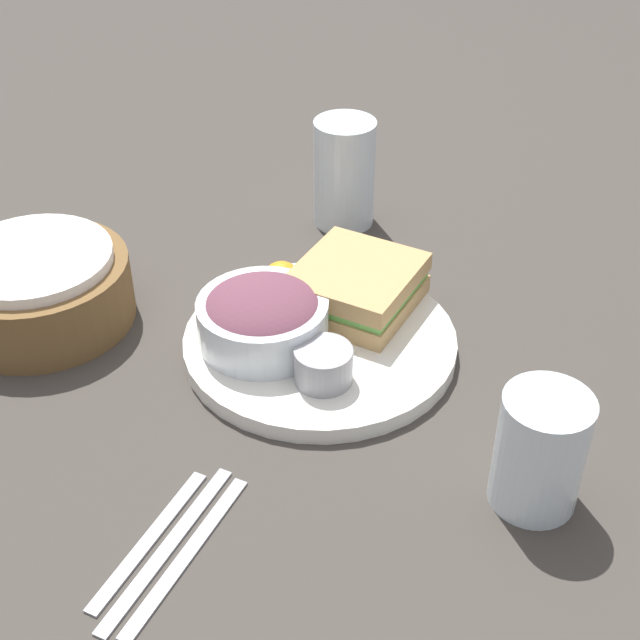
# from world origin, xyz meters

# --- Properties ---
(ground_plane) EXTENTS (4.00, 4.00, 0.00)m
(ground_plane) POSITION_xyz_m (0.00, 0.00, 0.00)
(ground_plane) COLOR #3D3833
(plate) EXTENTS (0.28, 0.28, 0.02)m
(plate) POSITION_xyz_m (0.00, 0.00, 0.01)
(plate) COLOR white
(plate) RESTS_ON ground_plane
(sandwich) EXTENTS (0.15, 0.14, 0.05)m
(sandwich) POSITION_xyz_m (0.07, 0.01, 0.04)
(sandwich) COLOR tan
(sandwich) RESTS_ON plate
(salad_bowl) EXTENTS (0.13, 0.13, 0.06)m
(salad_bowl) POSITION_xyz_m (-0.04, 0.04, 0.05)
(salad_bowl) COLOR white
(salad_bowl) RESTS_ON plate
(dressing_cup) EXTENTS (0.06, 0.06, 0.04)m
(dressing_cup) POSITION_xyz_m (-0.05, -0.05, 0.04)
(dressing_cup) COLOR #99999E
(dressing_cup) RESTS_ON plate
(orange_wedge) EXTENTS (0.04, 0.04, 0.04)m
(orange_wedge) POSITION_xyz_m (0.02, 0.08, 0.04)
(orange_wedge) COLOR orange
(orange_wedge) RESTS_ON plate
(drink_glass) EXTENTS (0.08, 0.08, 0.13)m
(drink_glass) POSITION_xyz_m (0.21, 0.16, 0.07)
(drink_glass) COLOR silver
(drink_glass) RESTS_ON ground_plane
(bread_basket) EXTENTS (0.20, 0.20, 0.08)m
(bread_basket) POSITION_xyz_m (-0.16, 0.26, 0.04)
(bread_basket) COLOR brown
(bread_basket) RESTS_ON ground_plane
(fork) EXTENTS (0.17, 0.06, 0.01)m
(fork) POSITION_xyz_m (-0.27, -0.10, 0.00)
(fork) COLOR #B2B2B7
(fork) RESTS_ON ground_plane
(knife) EXTENTS (0.18, 0.06, 0.01)m
(knife) POSITION_xyz_m (-0.27, -0.08, 0.00)
(knife) COLOR #B2B2B7
(knife) RESTS_ON ground_plane
(spoon) EXTENTS (0.15, 0.06, 0.01)m
(spoon) POSITION_xyz_m (-0.28, -0.06, 0.00)
(spoon) COLOR #B2B2B7
(spoon) RESTS_ON ground_plane
(water_glass) EXTENTS (0.07, 0.07, 0.11)m
(water_glass) POSITION_xyz_m (-0.03, -0.27, 0.05)
(water_glass) COLOR silver
(water_glass) RESTS_ON ground_plane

